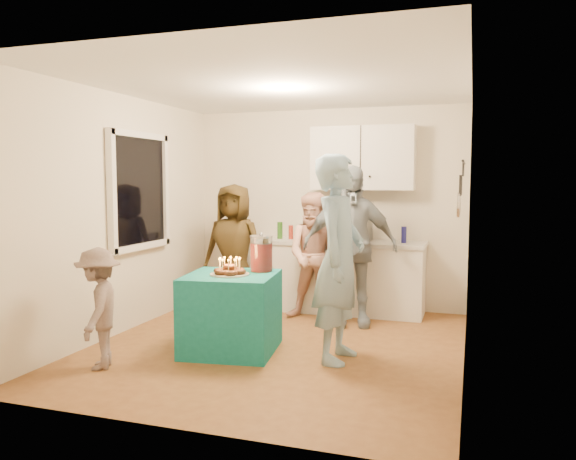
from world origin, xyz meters
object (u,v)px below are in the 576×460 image
(punch_jar, at_px, (261,254))
(woman_back_center, at_px, (316,256))
(microwave, at_px, (348,229))
(party_table, at_px, (231,313))
(woman_back_left, at_px, (234,249))
(counter, at_px, (336,278))
(woman_back_right, at_px, (350,246))
(man_birthday, at_px, (339,258))
(child_near_left, at_px, (98,308))

(punch_jar, xyz_separation_m, woman_back_center, (0.23, 1.23, -0.17))
(microwave, bearing_deg, party_table, -100.41)
(party_table, height_order, woman_back_left, woman_back_left)
(counter, bearing_deg, woman_back_right, -63.54)
(woman_back_center, distance_m, woman_back_right, 0.49)
(microwave, height_order, woman_back_left, woman_back_left)
(woman_back_center, bearing_deg, party_table, -112.39)
(counter, bearing_deg, punch_jar, -101.91)
(microwave, bearing_deg, woman_back_right, -66.05)
(party_table, xyz_separation_m, punch_jar, (0.22, 0.26, 0.55))
(woman_back_center, bearing_deg, woman_back_right, -24.18)
(party_table, height_order, woman_back_center, woman_back_center)
(microwave, relative_size, man_birthday, 0.27)
(microwave, xyz_separation_m, punch_jar, (-0.52, -1.71, -0.12))
(counter, relative_size, woman_back_left, 1.35)
(party_table, height_order, man_birthday, man_birthday)
(child_near_left, bearing_deg, party_table, 108.00)
(woman_back_left, height_order, child_near_left, woman_back_left)
(party_table, bearing_deg, woman_back_left, 112.60)
(man_birthday, distance_m, woman_back_right, 1.30)
(man_birthday, bearing_deg, woman_back_left, 53.51)
(counter, height_order, punch_jar, punch_jar)
(man_birthday, bearing_deg, woman_back_right, 10.57)
(woman_back_right, bearing_deg, child_near_left, -146.69)
(man_birthday, relative_size, woman_back_left, 1.17)
(woman_back_left, xyz_separation_m, woman_back_right, (1.48, -0.08, 0.11))
(counter, xyz_separation_m, party_table, (-0.58, -1.98, -0.05))
(man_birthday, height_order, child_near_left, man_birthday)
(counter, relative_size, punch_jar, 6.47)
(microwave, bearing_deg, woman_back_left, -147.51)
(counter, relative_size, party_table, 2.59)
(man_birthday, bearing_deg, child_near_left, 117.33)
(punch_jar, bearing_deg, child_near_left, -135.93)
(counter, bearing_deg, man_birthday, -75.88)
(punch_jar, xyz_separation_m, man_birthday, (0.84, -0.20, 0.02))
(counter, relative_size, microwave, 4.23)
(woman_back_right, bearing_deg, man_birthday, -99.58)
(punch_jar, xyz_separation_m, child_near_left, (-1.13, -1.09, -0.39))
(microwave, distance_m, punch_jar, 1.79)
(microwave, distance_m, child_near_left, 3.29)
(punch_jar, bearing_deg, counter, 78.09)
(counter, height_order, microwave, microwave)
(man_birthday, bearing_deg, woman_back_center, 26.13)
(punch_jar, xyz_separation_m, woman_back_right, (0.67, 1.09, -0.01))
(counter, relative_size, child_near_left, 2.04)
(woman_back_left, bearing_deg, child_near_left, -97.19)
(counter, height_order, woman_back_right, woman_back_right)
(microwave, bearing_deg, counter, -170.09)
(woman_back_right, relative_size, child_near_left, 1.71)
(woman_back_center, height_order, woman_back_right, woman_back_right)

